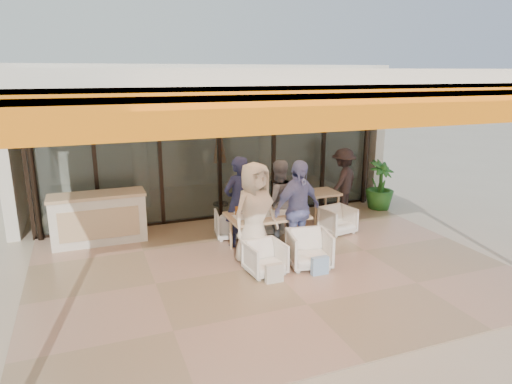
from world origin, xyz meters
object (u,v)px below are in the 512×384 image
at_px(side_table, 321,196).
at_px(diner_grey, 278,201).
at_px(diner_navy, 238,202).
at_px(potted_palm, 380,185).
at_px(diner_periwinkle, 298,210).
at_px(side_chair, 338,219).
at_px(standing_woman, 343,182).
at_px(host_counter, 99,218).
at_px(chair_near_right, 309,247).
at_px(diner_cream, 255,214).
at_px(chair_far_left, 231,223).
at_px(dining_table, 267,217).
at_px(chair_near_left, 265,257).
at_px(chair_far_right, 268,218).

bearing_deg(side_table, diner_grey, -153.54).
xyz_separation_m(diner_navy, potted_palm, (4.11, 1.11, -0.29)).
xyz_separation_m(diner_navy, diner_periwinkle, (0.84, -0.90, 0.01)).
height_order(diner_navy, diner_periwinkle, diner_periwinkle).
relative_size(side_chair, standing_woman, 0.40).
xyz_separation_m(host_counter, chair_near_right, (3.41, -2.54, -0.17)).
xyz_separation_m(host_counter, diner_navy, (2.57, -1.14, 0.37)).
bearing_deg(diner_cream, diner_periwinkle, -17.93).
bearing_deg(host_counter, diner_grey, -18.42).
xyz_separation_m(chair_far_left, diner_navy, (-0.00, -0.50, 0.58)).
distance_m(host_counter, diner_cream, 3.30).
distance_m(dining_table, standing_woman, 3.03).
height_order(chair_far_left, diner_periwinkle, diner_periwinkle).
xyz_separation_m(dining_table, diner_periwinkle, (0.43, -0.46, 0.23)).
relative_size(diner_grey, diner_cream, 0.90).
bearing_deg(side_chair, chair_near_right, -145.79).
xyz_separation_m(chair_near_left, side_table, (2.22, 2.09, 0.32)).
xyz_separation_m(dining_table, chair_near_left, (-0.41, -0.96, -0.37)).
bearing_deg(dining_table, chair_far_left, 113.70).
height_order(diner_navy, diner_cream, diner_cream).
distance_m(dining_table, chair_near_right, 1.10).
relative_size(chair_near_right, diner_periwinkle, 0.39).
bearing_deg(chair_far_right, potted_palm, -149.62).
relative_size(chair_far_left, side_table, 0.87).
relative_size(diner_navy, side_chair, 2.82).
xyz_separation_m(dining_table, potted_palm, (3.70, 1.55, -0.07)).
distance_m(host_counter, standing_woman, 5.60).
xyz_separation_m(dining_table, chair_far_right, (0.43, 0.94, -0.35)).
distance_m(dining_table, chair_near_left, 1.11).
distance_m(diner_grey, diner_periwinkle, 0.90).
bearing_deg(chair_far_right, side_chair, 177.58).
bearing_deg(side_chair, potted_palm, 21.92).
bearing_deg(chair_far_left, diner_periwinkle, 130.39).
bearing_deg(chair_near_left, standing_woman, 33.52).
distance_m(chair_near_left, diner_navy, 1.52).
bearing_deg(diner_periwinkle, chair_far_left, 102.46).
height_order(host_counter, chair_far_right, host_counter).
height_order(chair_far_left, diner_cream, diner_cream).
xyz_separation_m(chair_far_right, diner_navy, (-0.84, -0.50, 0.57)).
relative_size(chair_near_left, potted_palm, 0.51).
xyz_separation_m(chair_near_right, side_table, (1.38, 2.09, 0.27)).
height_order(chair_near_right, side_table, side_table).
relative_size(dining_table, standing_woman, 0.92).
height_order(host_counter, side_chair, host_counter).
height_order(chair_far_right, potted_palm, potted_palm).
xyz_separation_m(chair_far_left, potted_palm, (4.11, 0.61, 0.29)).
distance_m(chair_far_left, diner_cream, 1.53).
distance_m(diner_grey, side_table, 1.55).
height_order(standing_woman, potted_palm, standing_woman).
xyz_separation_m(chair_far_left, standing_woman, (3.02, 0.59, 0.49)).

